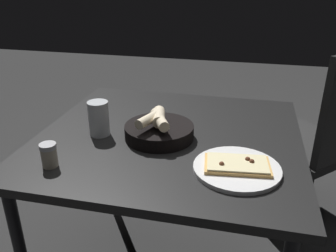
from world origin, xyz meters
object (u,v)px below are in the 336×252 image
object	(u,v)px
dining_table	(170,149)
bread_basket	(159,130)
pizza_plate	(237,167)
pepper_shaker	(49,156)
beer_glass	(99,120)
chair_near	(324,133)

from	to	relation	value
dining_table	bread_basket	world-z (taller)	bread_basket
pizza_plate	pepper_shaker	bearing A→B (deg)	100.35
bread_basket	beer_glass	bearing A→B (deg)	95.35
dining_table	chair_near	xyz separation A→B (m)	(0.53, -0.66, -0.11)
beer_glass	pepper_shaker	bearing A→B (deg)	166.33
pizza_plate	beer_glass	bearing A→B (deg)	74.12
beer_glass	chair_near	size ratio (longest dim) A/B	0.14
pizza_plate	pepper_shaker	distance (m)	0.59
pizza_plate	pepper_shaker	size ratio (longest dim) A/B	3.46
dining_table	chair_near	bearing A→B (deg)	-51.39
pizza_plate	dining_table	bearing A→B (deg)	51.40
beer_glass	pepper_shaker	size ratio (longest dim) A/B	1.66
bread_basket	chair_near	world-z (taller)	chair_near
beer_glass	chair_near	xyz separation A→B (m)	(0.59, -0.91, -0.23)
dining_table	bread_basket	distance (m)	0.11
pizza_plate	chair_near	distance (m)	0.86
pepper_shaker	chair_near	xyz separation A→B (m)	(0.84, -0.97, -0.21)
pizza_plate	beer_glass	world-z (taller)	beer_glass
dining_table	pizza_plate	bearing A→B (deg)	-128.60
dining_table	bread_basket	xyz separation A→B (m)	(-0.04, 0.03, 0.10)
dining_table	pizza_plate	size ratio (longest dim) A/B	3.57
beer_glass	pizza_plate	bearing A→B (deg)	-105.88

